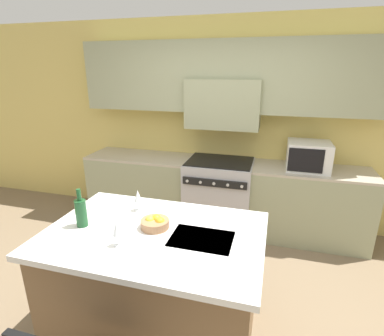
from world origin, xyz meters
name	(u,v)px	position (x,y,z in m)	size (l,w,h in m)	color
ground_plane	(179,323)	(0.00, 0.00, 0.00)	(10.00, 10.00, 0.00)	#7A664C
back_cabinetry	(225,107)	(0.00, 1.99, 1.60)	(10.00, 0.46, 2.70)	#DBC166
back_counter	(219,195)	(0.00, 1.74, 0.46)	(3.67, 0.62, 0.92)	gray
range_stove	(219,195)	(0.00, 1.72, 0.47)	(0.85, 0.70, 0.95)	#B7B7BC
microwave	(308,156)	(1.05, 1.74, 1.09)	(0.49, 0.43, 0.33)	silver
kitchen_island	(156,283)	(-0.14, -0.12, 0.47)	(1.60, 1.08, 0.93)	brown
wine_bottle	(81,212)	(-0.70, -0.18, 1.05)	(0.08, 0.08, 0.30)	#194723
wine_glass_near	(117,229)	(-0.31, -0.35, 1.06)	(0.06, 0.06, 0.18)	white
wine_glass_far	(138,197)	(-0.40, 0.17, 1.06)	(0.06, 0.06, 0.18)	white
fruit_bowl	(155,223)	(-0.16, -0.06, 0.97)	(0.22, 0.22, 0.09)	#996B47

